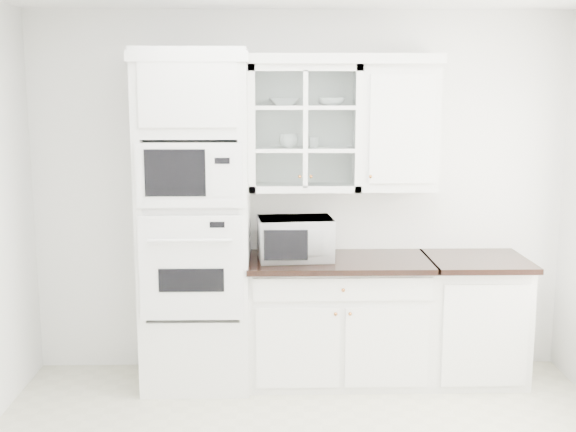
{
  "coord_description": "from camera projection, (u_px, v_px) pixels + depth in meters",
  "views": [
    {
      "loc": [
        -0.2,
        -3.64,
        2.11
      ],
      "look_at": [
        -0.1,
        1.05,
        1.3
      ],
      "focal_mm": 45.0,
      "sensor_mm": 36.0,
      "label": 1
    }
  ],
  "objects": [
    {
      "name": "upper_cabinet_glass",
      "position": [
        304.0,
        128.0,
        5.2
      ],
      "size": [
        0.8,
        0.33,
        0.9
      ],
      "color": "white",
      "rests_on": "room_shell"
    },
    {
      "name": "oven_column",
      "position": [
        196.0,
        221.0,
        5.13
      ],
      "size": [
        0.76,
        0.68,
        2.4
      ],
      "color": "white",
      "rests_on": "ground"
    },
    {
      "name": "cup_a",
      "position": [
        289.0,
        141.0,
        5.19
      ],
      "size": [
        0.14,
        0.14,
        0.1
      ],
      "primitive_type": "imported",
      "rotation": [
        0.0,
        0.0,
        0.1
      ],
      "color": "white",
      "rests_on": "upper_cabinet_glass"
    },
    {
      "name": "room_shell",
      "position": [
        308.0,
        151.0,
        4.07
      ],
      "size": [
        4.0,
        3.5,
        2.7
      ],
      "color": "white",
      "rests_on": "ground"
    },
    {
      "name": "cup_b",
      "position": [
        314.0,
        142.0,
        5.23
      ],
      "size": [
        0.09,
        0.09,
        0.08
      ],
      "primitive_type": "imported",
      "rotation": [
        0.0,
        0.0,
        0.12
      ],
      "color": "white",
      "rests_on": "upper_cabinet_glass"
    },
    {
      "name": "countertop_microwave",
      "position": [
        295.0,
        238.0,
        5.18
      ],
      "size": [
        0.56,
        0.48,
        0.3
      ],
      "primitive_type": "imported",
      "rotation": [
        0.0,
        0.0,
        3.23
      ],
      "color": "white",
      "rests_on": "base_cabinet_run"
    },
    {
      "name": "base_cabinet_run",
      "position": [
        338.0,
        319.0,
        5.3
      ],
      "size": [
        1.32,
        0.67,
        0.92
      ],
      "color": "white",
      "rests_on": "ground"
    },
    {
      "name": "crown_molding",
      "position": [
        290.0,
        59.0,
        5.09
      ],
      "size": [
        2.14,
        0.38,
        0.07
      ],
      "primitive_type": "cube",
      "color": "white",
      "rests_on": "room_shell"
    },
    {
      "name": "bowl_a",
      "position": [
        284.0,
        102.0,
        5.16
      ],
      "size": [
        0.23,
        0.23,
        0.06
      ],
      "primitive_type": "imported",
      "rotation": [
        0.0,
        0.0,
        -0.01
      ],
      "color": "white",
      "rests_on": "upper_cabinet_glass"
    },
    {
      "name": "upper_cabinet_solid",
      "position": [
        398.0,
        128.0,
        5.21
      ],
      "size": [
        0.55,
        0.33,
        0.9
      ],
      "primitive_type": "cube",
      "color": "white",
      "rests_on": "room_shell"
    },
    {
      "name": "bowl_b",
      "position": [
        332.0,
        102.0,
        5.17
      ],
      "size": [
        0.21,
        0.21,
        0.06
      ],
      "primitive_type": "imported",
      "rotation": [
        0.0,
        0.0,
        -0.14
      ],
      "color": "white",
      "rests_on": "upper_cabinet_glass"
    },
    {
      "name": "extra_base_cabinet",
      "position": [
        473.0,
        318.0,
        5.33
      ],
      "size": [
        0.72,
        0.67,
        0.92
      ],
      "color": "white",
      "rests_on": "ground"
    }
  ]
}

